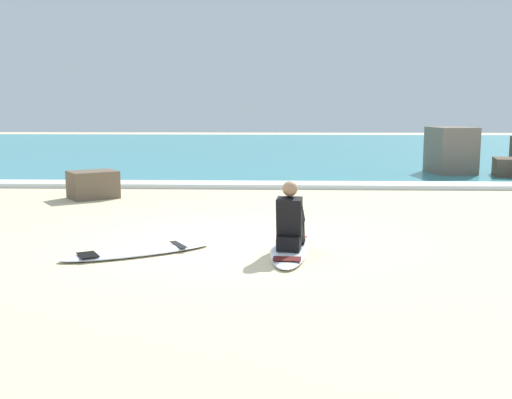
# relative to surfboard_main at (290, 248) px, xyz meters

# --- Properties ---
(ground_plane) EXTENTS (80.00, 80.00, 0.00)m
(ground_plane) POSITION_rel_surfboard_main_xyz_m (-1.05, 0.48, -0.04)
(ground_plane) COLOR beige
(sea) EXTENTS (80.00, 28.00, 0.10)m
(sea) POSITION_rel_surfboard_main_xyz_m (-1.05, 20.59, 0.01)
(sea) COLOR teal
(sea) RESTS_ON ground
(breaking_foam) EXTENTS (80.00, 0.90, 0.11)m
(breaking_foam) POSITION_rel_surfboard_main_xyz_m (-1.05, 6.89, 0.02)
(breaking_foam) COLOR white
(breaking_foam) RESTS_ON ground
(surfboard_main) EXTENTS (0.67, 2.31, 0.08)m
(surfboard_main) POSITION_rel_surfboard_main_xyz_m (0.00, 0.00, 0.00)
(surfboard_main) COLOR silver
(surfboard_main) RESTS_ON ground
(surfer_seated) EXTENTS (0.44, 0.74, 0.95)m
(surfer_seated) POSITION_rel_surfboard_main_xyz_m (0.00, -0.14, 0.40)
(surfer_seated) COLOR black
(surfer_seated) RESTS_ON surfboard_main
(surfboard_spare_near) EXTENTS (2.10, 1.53, 0.08)m
(surfboard_spare_near) POSITION_rel_surfboard_main_xyz_m (-2.11, -0.26, 0.00)
(surfboard_spare_near) COLOR silver
(surfboard_spare_near) RESTS_ON ground
(rock_outcrop_distant) EXTENTS (4.09, 3.09, 1.44)m
(rock_outcrop_distant) POSITION_rel_surfboard_main_xyz_m (6.28, 9.44, 0.50)
(rock_outcrop_distant) COLOR brown
(rock_outcrop_distant) RESTS_ON ground
(shoreline_rock) EXTENTS (1.27, 1.21, 0.61)m
(shoreline_rock) POSITION_rel_surfboard_main_xyz_m (-4.31, 4.85, 0.27)
(shoreline_rock) COLOR brown
(shoreline_rock) RESTS_ON ground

